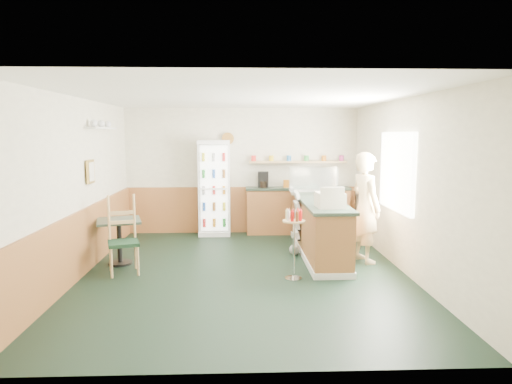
{
  "coord_description": "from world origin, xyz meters",
  "views": [
    {
      "loc": [
        -0.07,
        -6.89,
        2.16
      ],
      "look_at": [
        0.21,
        0.6,
        1.19
      ],
      "focal_mm": 32.0,
      "sensor_mm": 36.0,
      "label": 1
    }
  ],
  "objects_px": {
    "cafe_table": "(119,233)",
    "cafe_chair": "(125,232)",
    "display_case": "(313,181)",
    "drinks_fridge": "(214,188)",
    "shopkeeper": "(366,208)",
    "cash_register": "(330,200)",
    "condiment_stand": "(294,233)"
  },
  "relations": [
    {
      "from": "drinks_fridge",
      "to": "cafe_chair",
      "type": "distance_m",
      "value": 2.92
    },
    {
      "from": "cash_register",
      "to": "cafe_table",
      "type": "xyz_separation_m",
      "value": [
        -3.4,
        0.46,
        -0.6
      ]
    },
    {
      "from": "drinks_fridge",
      "to": "condiment_stand",
      "type": "distance_m",
      "value": 3.36
    },
    {
      "from": "cash_register",
      "to": "cafe_table",
      "type": "distance_m",
      "value": 3.48
    },
    {
      "from": "cash_register",
      "to": "cafe_chair",
      "type": "height_order",
      "value": "cash_register"
    },
    {
      "from": "cafe_chair",
      "to": "cafe_table",
      "type": "bearing_deg",
      "value": 97.65
    },
    {
      "from": "cash_register",
      "to": "condiment_stand",
      "type": "bearing_deg",
      "value": -148.95
    },
    {
      "from": "cash_register",
      "to": "cafe_chair",
      "type": "bearing_deg",
      "value": 175.32
    },
    {
      "from": "drinks_fridge",
      "to": "cash_register",
      "type": "height_order",
      "value": "drinks_fridge"
    },
    {
      "from": "drinks_fridge",
      "to": "cash_register",
      "type": "bearing_deg",
      "value": -53.78
    },
    {
      "from": "cafe_table",
      "to": "cafe_chair",
      "type": "xyz_separation_m",
      "value": [
        0.2,
        -0.42,
        0.1
      ]
    },
    {
      "from": "display_case",
      "to": "condiment_stand",
      "type": "relative_size",
      "value": 0.86
    },
    {
      "from": "shopkeeper",
      "to": "cafe_chair",
      "type": "distance_m",
      "value": 3.94
    },
    {
      "from": "drinks_fridge",
      "to": "cash_register",
      "type": "relative_size",
      "value": 4.72
    },
    {
      "from": "drinks_fridge",
      "to": "shopkeeper",
      "type": "bearing_deg",
      "value": -39.58
    },
    {
      "from": "condiment_stand",
      "to": "cafe_table",
      "type": "bearing_deg",
      "value": 162.28
    },
    {
      "from": "cafe_table",
      "to": "cafe_chair",
      "type": "relative_size",
      "value": 0.7
    },
    {
      "from": "display_case",
      "to": "condiment_stand",
      "type": "xyz_separation_m",
      "value": [
        -0.61,
        -2.07,
        -0.56
      ]
    },
    {
      "from": "display_case",
      "to": "condiment_stand",
      "type": "height_order",
      "value": "display_case"
    },
    {
      "from": "cafe_table",
      "to": "cash_register",
      "type": "bearing_deg",
      "value": -7.75
    },
    {
      "from": "drinks_fridge",
      "to": "cafe_table",
      "type": "height_order",
      "value": "drinks_fridge"
    },
    {
      "from": "cash_register",
      "to": "condiment_stand",
      "type": "relative_size",
      "value": 0.41
    },
    {
      "from": "cash_register",
      "to": "shopkeeper",
      "type": "distance_m",
      "value": 0.86
    },
    {
      "from": "display_case",
      "to": "cafe_chair",
      "type": "distance_m",
      "value": 3.64
    },
    {
      "from": "drinks_fridge",
      "to": "display_case",
      "type": "distance_m",
      "value": 2.2
    },
    {
      "from": "drinks_fridge",
      "to": "cafe_chair",
      "type": "xyz_separation_m",
      "value": [
        -1.27,
        -2.6,
        -0.38
      ]
    },
    {
      "from": "drinks_fridge",
      "to": "cafe_table",
      "type": "xyz_separation_m",
      "value": [
        -1.46,
        -2.18,
        -0.48
      ]
    },
    {
      "from": "cafe_table",
      "to": "cafe_chair",
      "type": "distance_m",
      "value": 0.47
    },
    {
      "from": "display_case",
      "to": "cafe_table",
      "type": "height_order",
      "value": "display_case"
    },
    {
      "from": "display_case",
      "to": "drinks_fridge",
      "type": "bearing_deg",
      "value": 152.65
    },
    {
      "from": "cafe_table",
      "to": "condiment_stand",
      "type": "bearing_deg",
      "value": -17.72
    },
    {
      "from": "drinks_fridge",
      "to": "shopkeeper",
      "type": "distance_m",
      "value": 3.42
    }
  ]
}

